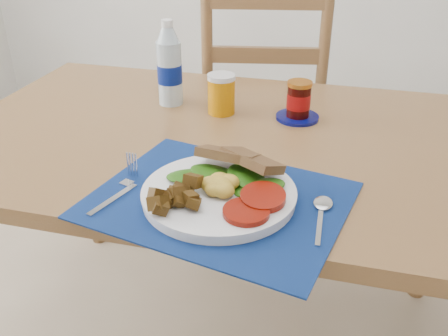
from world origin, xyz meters
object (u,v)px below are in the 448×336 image
chair_far (263,89)px  water_bottle (169,68)px  juice_glass (221,95)px  breakfast_plate (215,191)px  jam_on_saucer (298,103)px

chair_far → water_bottle: size_ratio=5.17×
chair_far → water_bottle: chair_far is taller
chair_far → water_bottle: bearing=60.4°
juice_glass → water_bottle: bearing=168.5°
breakfast_plate → juice_glass: juice_glass is taller
water_bottle → jam_on_saucer: (0.38, -0.02, -0.06)m
jam_on_saucer → chair_far: bearing=109.5°
chair_far → juice_glass: size_ratio=11.97×
juice_glass → jam_on_saucer: bearing=3.0°
chair_far → breakfast_plate: (0.09, -1.02, 0.15)m
breakfast_plate → water_bottle: (-0.27, 0.48, 0.08)m
chair_far → breakfast_plate: chair_far is taller
chair_far → jam_on_saucer: 0.61m
chair_far → juice_glass: bearing=77.2°
chair_far → jam_on_saucer: (0.20, -0.56, 0.17)m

